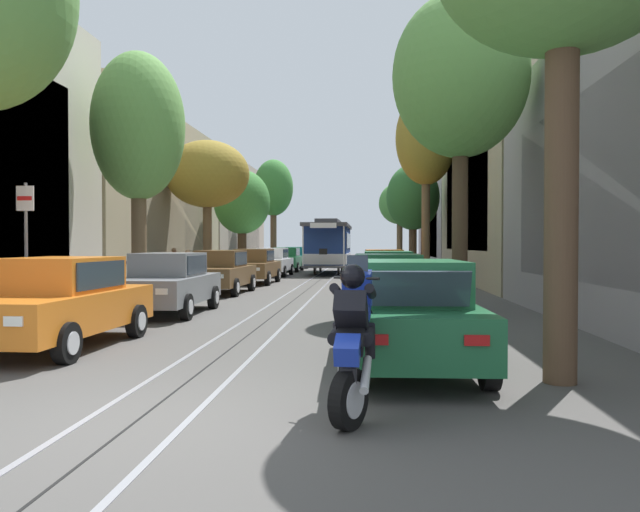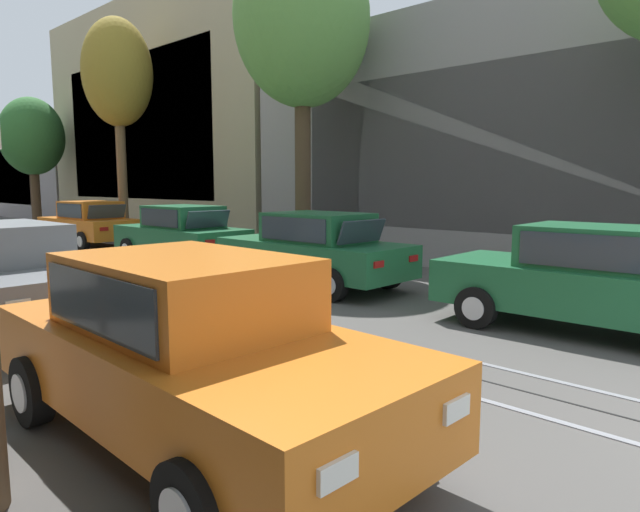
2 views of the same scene
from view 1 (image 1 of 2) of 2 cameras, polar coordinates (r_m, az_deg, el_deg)
ground_plane at (r=26.65m, az=-0.73°, el=-2.78°), size 160.00×160.00×0.00m
trolley_track_rails at (r=29.71m, az=-0.20°, el=-2.37°), size 1.14×58.86×0.01m
building_facade_left at (r=30.43m, az=-18.15°, el=5.49°), size 5.04×50.56×8.83m
building_facade_right at (r=29.46m, az=18.81°, el=5.50°), size 5.83×50.56×10.23m
parked_car_orange_near_left at (r=11.72m, az=-22.97°, el=-3.95°), size 2.08×4.39×1.58m
parked_car_grey_second_left at (r=16.56m, az=-13.83°, el=-2.43°), size 2.02×4.37×1.58m
parked_car_brown_mid_left at (r=22.90m, az=-9.17°, el=-1.43°), size 2.08×4.39×1.58m
parked_car_brown_fourth_left at (r=28.40m, az=-6.10°, el=-0.93°), size 2.05×4.38×1.58m
parked_car_white_fifth_left at (r=34.92m, az=-4.42°, el=-0.54°), size 2.07×4.39×1.58m
parked_car_green_sixth_left at (r=40.80m, az=-3.11°, el=-0.30°), size 2.05×4.38×1.58m
parked_car_teal_far_left at (r=46.74m, az=-2.08°, el=-0.12°), size 2.10×4.41×1.58m
parked_car_green_near_right at (r=9.12m, az=8.13°, el=-5.30°), size 2.08×4.40×1.58m
parked_car_green_second_right at (r=14.60m, az=6.19°, el=-2.88°), size 2.02×4.37×1.58m
parked_car_green_mid_right at (r=19.95m, az=6.26°, el=-1.80°), size 2.01×4.37×1.58m
parked_car_orange_fourth_right at (r=25.77m, az=5.88°, el=-1.14°), size 2.08×4.40×1.58m
street_tree_kerb_left_second at (r=20.98m, az=-16.40°, el=11.22°), size 2.95×2.97×7.95m
street_tree_kerb_left_mid at (r=29.21m, az=-10.36°, el=7.35°), size 3.90×3.47×6.59m
street_tree_kerb_left_fourth at (r=35.96m, az=-7.21°, el=4.88°), size 3.23×3.32×6.07m
street_tree_kerb_left_far at (r=45.39m, az=-4.32°, el=6.17°), size 2.87×2.82×7.96m
street_tree_kerb_right_second at (r=17.67m, az=12.82°, el=15.76°), size 3.65×3.33×8.57m
street_tree_kerb_right_mid at (r=27.24m, az=9.74°, el=10.47°), size 2.59×2.53×8.34m
street_tree_kerb_right_fourth at (r=36.26m, az=8.56°, el=5.30°), size 3.06×2.99×6.42m
street_tree_kerb_right_far at (r=44.58m, az=7.36°, el=4.74°), size 2.98×2.50×6.21m
cable_car_trolley at (r=38.38m, az=0.84°, el=0.90°), size 2.60×9.14×3.28m
motorcycle_with_rider at (r=6.58m, az=3.12°, el=-7.00°), size 0.54×1.88×1.69m
pedestrian_on_left_pavement at (r=28.61m, az=-13.31°, el=-0.70°), size 0.55×0.29×1.63m
pedestrian_on_right_pavement at (r=29.14m, az=-12.09°, el=-0.74°), size 0.55×0.25×1.56m
street_sign_post at (r=13.22m, az=-25.48°, el=1.14°), size 0.36×0.07×3.00m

